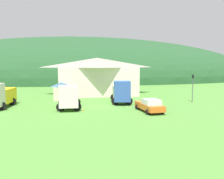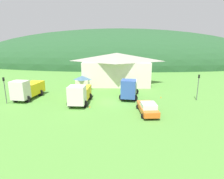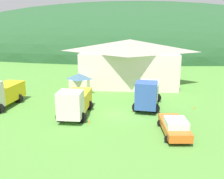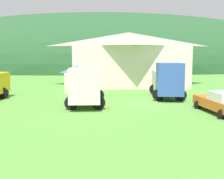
% 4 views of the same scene
% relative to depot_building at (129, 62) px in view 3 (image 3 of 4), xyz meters
% --- Properties ---
extents(ground_plane, '(200.00, 200.00, 0.00)m').
position_rel_depot_building_xyz_m(ground_plane, '(-0.93, -14.18, -3.69)').
color(ground_plane, '#518C38').
extents(forested_hill_backdrop, '(141.45, 60.00, 31.80)m').
position_rel_depot_building_xyz_m(forested_hill_backdrop, '(-0.93, 47.92, -3.69)').
color(forested_hill_backdrop, '#234C28').
rests_on(forested_hill_backdrop, ground).
extents(depot_building, '(15.71, 10.04, 7.17)m').
position_rel_depot_building_xyz_m(depot_building, '(0.00, 0.00, 0.00)').
color(depot_building, silver).
rests_on(depot_building, ground).
extents(play_shed_cream, '(2.70, 2.26, 2.98)m').
position_rel_depot_building_xyz_m(play_shed_cream, '(-6.69, -6.63, -2.16)').
color(play_shed_cream, beige).
rests_on(play_shed_cream, ground).
extents(flatbed_truck_yellow, '(3.64, 6.84, 3.49)m').
position_rel_depot_building_xyz_m(flatbed_truck_yellow, '(-14.80, -13.04, -1.97)').
color(flatbed_truck_yellow, silver).
rests_on(flatbed_truck_yellow, ground).
extents(heavy_rig_striped, '(3.23, 6.65, 3.24)m').
position_rel_depot_building_xyz_m(heavy_rig_striped, '(-5.38, -15.25, -2.06)').
color(heavy_rig_striped, silver).
rests_on(heavy_rig_striped, ground).
extents(box_truck_blue, '(3.62, 7.33, 3.50)m').
position_rel_depot_building_xyz_m(box_truck_blue, '(2.49, -11.33, -1.94)').
color(box_truck_blue, '#3356AD').
rests_on(box_truck_blue, ground).
extents(service_pickup_orange, '(2.75, 5.49, 1.66)m').
position_rel_depot_building_xyz_m(service_pickup_orange, '(4.62, -19.09, -2.86)').
color(service_pickup_orange, orange).
rests_on(service_pickup_orange, ground).
extents(traffic_cone_near_pickup, '(0.36, 0.36, 0.64)m').
position_rel_depot_building_xyz_m(traffic_cone_near_pickup, '(7.99, -11.43, -3.69)').
color(traffic_cone_near_pickup, orange).
rests_on(traffic_cone_near_pickup, ground).
extents(traffic_cone_mid_row, '(0.36, 0.36, 0.64)m').
position_rel_depot_building_xyz_m(traffic_cone_mid_row, '(-3.55, -17.03, -3.69)').
color(traffic_cone_mid_row, orange).
rests_on(traffic_cone_mid_row, ground).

